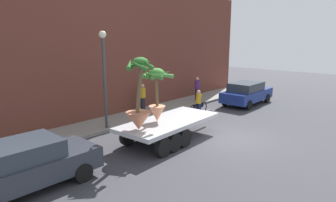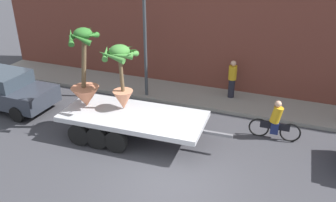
% 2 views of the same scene
% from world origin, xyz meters
% --- Properties ---
extents(ground_plane, '(60.00, 60.00, 0.00)m').
position_xyz_m(ground_plane, '(0.00, 0.00, 0.00)').
color(ground_plane, '#38383D').
extents(sidewalk, '(24.00, 2.20, 0.15)m').
position_xyz_m(sidewalk, '(0.00, 6.10, 0.07)').
color(sidewalk, gray).
rests_on(sidewalk, ground).
extents(building_facade, '(24.00, 1.20, 7.79)m').
position_xyz_m(building_facade, '(0.00, 7.80, 3.89)').
color(building_facade, brown).
rests_on(building_facade, ground).
extents(flatbed_trailer, '(6.16, 2.44, 0.98)m').
position_xyz_m(flatbed_trailer, '(-2.40, 1.93, 0.75)').
color(flatbed_trailer, '#B7BABF').
rests_on(flatbed_trailer, ground).
extents(potted_palm_rear, '(1.18, 1.29, 2.94)m').
position_xyz_m(potted_palm_rear, '(-4.00, 1.91, 2.04)').
color(potted_palm_rear, '#C17251').
rests_on(potted_palm_rear, flatbed_trailer).
extents(potted_palm_middle, '(1.38, 1.36, 2.40)m').
position_xyz_m(potted_palm_middle, '(-2.68, 2.19, 2.32)').
color(potted_palm_middle, tan).
rests_on(potted_palm_middle, flatbed_trailer).
extents(cyclist, '(1.84, 0.35, 1.54)m').
position_xyz_m(cyclist, '(2.61, 3.74, 0.67)').
color(cyclist, black).
rests_on(cyclist, ground).
extents(parked_car, '(4.52, 2.01, 1.58)m').
position_xyz_m(parked_car, '(7.10, 2.82, 0.83)').
color(parked_car, navy).
rests_on(parked_car, ground).
extents(trailing_car, '(4.47, 2.03, 1.58)m').
position_xyz_m(trailing_car, '(-8.50, 2.30, 0.83)').
color(trailing_car, '#2D333D').
rests_on(trailing_car, ground).
extents(pedestrian_near_gate, '(0.36, 0.36, 1.71)m').
position_xyz_m(pedestrian_near_gate, '(5.23, 5.77, 1.04)').
color(pedestrian_near_gate, black).
rests_on(pedestrian_near_gate, sidewalk).
extents(pedestrian_far_left, '(0.36, 0.36, 1.71)m').
position_xyz_m(pedestrian_far_left, '(0.47, 6.44, 1.04)').
color(pedestrian_far_left, black).
rests_on(pedestrian_far_left, sidewalk).
extents(street_lamp, '(0.36, 0.36, 4.83)m').
position_xyz_m(street_lamp, '(-3.17, 5.30, 3.23)').
color(street_lamp, '#383D42').
rests_on(street_lamp, sidewalk).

